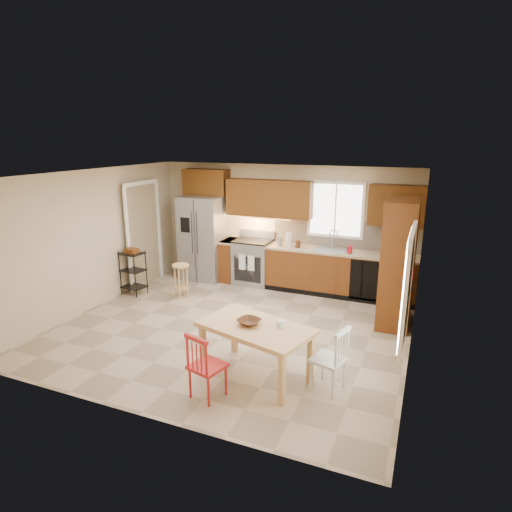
{
  "coord_description": "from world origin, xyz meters",
  "views": [
    {
      "loc": [
        2.81,
        -5.86,
        3.04
      ],
      "look_at": [
        0.25,
        0.4,
        1.15
      ],
      "focal_mm": 30.0,
      "sensor_mm": 36.0,
      "label": 1
    }
  ],
  "objects_px": {
    "chair_red": "(208,365)",
    "utility_cart": "(133,273)",
    "bar_stool": "(181,281)",
    "fire_extinguisher": "(407,281)",
    "dining_table": "(255,351)",
    "range_stove": "(253,262)",
    "pantry": "(398,263)",
    "soap_bottle": "(350,248)",
    "table_bowl": "(249,325)",
    "chair_white": "(328,358)",
    "table_jar": "(281,325)",
    "refrigerator": "(204,238)"
  },
  "relations": [
    {
      "from": "chair_red",
      "to": "utility_cart",
      "type": "bearing_deg",
      "value": 155.51
    },
    {
      "from": "fire_extinguisher",
      "to": "table_bowl",
      "type": "bearing_deg",
      "value": -142.99
    },
    {
      "from": "dining_table",
      "to": "table_bowl",
      "type": "relative_size",
      "value": 4.94
    },
    {
      "from": "soap_bottle",
      "to": "refrigerator",
      "type": "bearing_deg",
      "value": 179.55
    },
    {
      "from": "refrigerator",
      "to": "table_bowl",
      "type": "height_order",
      "value": "refrigerator"
    },
    {
      "from": "bar_stool",
      "to": "range_stove",
      "type": "bearing_deg",
      "value": 76.64
    },
    {
      "from": "refrigerator",
      "to": "utility_cart",
      "type": "bearing_deg",
      "value": -119.01
    },
    {
      "from": "table_bowl",
      "to": "table_jar",
      "type": "distance_m",
      "value": 0.41
    },
    {
      "from": "dining_table",
      "to": "chair_red",
      "type": "height_order",
      "value": "chair_red"
    },
    {
      "from": "refrigerator",
      "to": "table_jar",
      "type": "xyz_separation_m",
      "value": [
        2.92,
        -3.25,
        -0.18
      ]
    },
    {
      "from": "utility_cart",
      "to": "table_jar",
      "type": "bearing_deg",
      "value": -18.08
    },
    {
      "from": "chair_white",
      "to": "bar_stool",
      "type": "relative_size",
      "value": 1.26
    },
    {
      "from": "pantry",
      "to": "utility_cart",
      "type": "height_order",
      "value": "pantry"
    },
    {
      "from": "table_jar",
      "to": "pantry",
      "type": "bearing_deg",
      "value": 62.48
    },
    {
      "from": "range_stove",
      "to": "dining_table",
      "type": "relative_size",
      "value": 0.64
    },
    {
      "from": "chair_white",
      "to": "table_bowl",
      "type": "height_order",
      "value": "chair_white"
    },
    {
      "from": "chair_red",
      "to": "bar_stool",
      "type": "xyz_separation_m",
      "value": [
        -2.08,
        2.75,
        -0.09
      ]
    },
    {
      "from": "bar_stool",
      "to": "utility_cart",
      "type": "xyz_separation_m",
      "value": [
        -0.97,
        -0.2,
        0.11
      ]
    },
    {
      "from": "refrigerator",
      "to": "chair_red",
      "type": "height_order",
      "value": "refrigerator"
    },
    {
      "from": "range_stove",
      "to": "fire_extinguisher",
      "type": "relative_size",
      "value": 2.56
    },
    {
      "from": "chair_red",
      "to": "bar_stool",
      "type": "distance_m",
      "value": 3.45
    },
    {
      "from": "fire_extinguisher",
      "to": "chair_red",
      "type": "distance_m",
      "value": 2.98
    },
    {
      "from": "range_stove",
      "to": "chair_red",
      "type": "relative_size",
      "value": 1.09
    },
    {
      "from": "utility_cart",
      "to": "soap_bottle",
      "type": "bearing_deg",
      "value": 27.52
    },
    {
      "from": "fire_extinguisher",
      "to": "bar_stool",
      "type": "relative_size",
      "value": 0.54
    },
    {
      "from": "refrigerator",
      "to": "range_stove",
      "type": "distance_m",
      "value": 1.24
    },
    {
      "from": "utility_cart",
      "to": "fire_extinguisher",
      "type": "bearing_deg",
      "value": 1.99
    },
    {
      "from": "range_stove",
      "to": "utility_cart",
      "type": "height_order",
      "value": "range_stove"
    },
    {
      "from": "refrigerator",
      "to": "table_bowl",
      "type": "distance_m",
      "value": 4.19
    },
    {
      "from": "range_stove",
      "to": "pantry",
      "type": "xyz_separation_m",
      "value": [
        2.98,
        -0.99,
        0.59
      ]
    },
    {
      "from": "bar_stool",
      "to": "chair_red",
      "type": "bearing_deg",
      "value": -29.5
    },
    {
      "from": "range_stove",
      "to": "utility_cart",
      "type": "bearing_deg",
      "value": -142.39
    },
    {
      "from": "refrigerator",
      "to": "soap_bottle",
      "type": "relative_size",
      "value": 9.53
    },
    {
      "from": "range_stove",
      "to": "table_bowl",
      "type": "height_order",
      "value": "range_stove"
    },
    {
      "from": "range_stove",
      "to": "fire_extinguisher",
      "type": "height_order",
      "value": "fire_extinguisher"
    },
    {
      "from": "range_stove",
      "to": "table_bowl",
      "type": "bearing_deg",
      "value": -68.17
    },
    {
      "from": "table_bowl",
      "to": "bar_stool",
      "type": "xyz_separation_m",
      "value": [
        -2.34,
        2.1,
        -0.37
      ]
    },
    {
      "from": "dining_table",
      "to": "table_bowl",
      "type": "xyz_separation_m",
      "value": [
        -0.09,
        0.0,
        0.36
      ]
    },
    {
      "from": "fire_extinguisher",
      "to": "dining_table",
      "type": "distance_m",
      "value": 2.33
    },
    {
      "from": "refrigerator",
      "to": "fire_extinguisher",
      "type": "distance_m",
      "value": 4.76
    },
    {
      "from": "fire_extinguisher",
      "to": "dining_table",
      "type": "xyz_separation_m",
      "value": [
        -1.73,
        -1.37,
        -0.75
      ]
    },
    {
      "from": "chair_white",
      "to": "chair_red",
      "type": "bearing_deg",
      "value": 133.7
    },
    {
      "from": "refrigerator",
      "to": "chair_white",
      "type": "distance_m",
      "value": 4.87
    },
    {
      "from": "soap_bottle",
      "to": "table_bowl",
      "type": "height_order",
      "value": "soap_bottle"
    },
    {
      "from": "chair_white",
      "to": "range_stove",
      "type": "bearing_deg",
      "value": 51.02
    },
    {
      "from": "table_bowl",
      "to": "bar_stool",
      "type": "bearing_deg",
      "value": 138.08
    },
    {
      "from": "table_jar",
      "to": "chair_white",
      "type": "bearing_deg",
      "value": -3.56
    },
    {
      "from": "chair_red",
      "to": "utility_cart",
      "type": "relative_size",
      "value": 0.95
    },
    {
      "from": "soap_bottle",
      "to": "utility_cart",
      "type": "distance_m",
      "value": 4.26
    },
    {
      "from": "refrigerator",
      "to": "table_bowl",
      "type": "relative_size",
      "value": 6.27
    }
  ]
}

